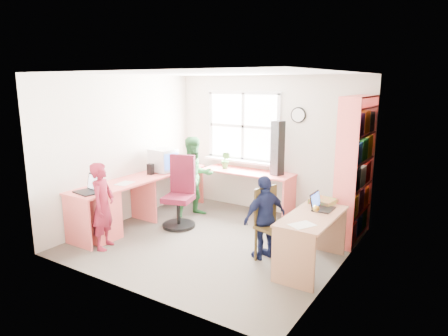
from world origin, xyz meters
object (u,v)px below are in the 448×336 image
laptop_left (90,188)px  potted_plant (226,160)px  right_desk (312,230)px  person_red (103,206)px  wooden_chair (272,221)px  cd_tower (278,148)px  person_green (195,177)px  l_desk (135,202)px  crt_monitor (163,160)px  laptop_right (320,205)px  person_navy (265,217)px  swivel_chair (180,196)px  bookshelf (355,173)px

laptop_left → potted_plant: potted_plant is taller
right_desk → person_red: bearing=-160.4°
laptop_left → right_desk: bearing=25.7°
right_desk → wooden_chair: (-0.53, -0.04, 0.02)m
cd_tower → person_green: bearing=-131.6°
l_desk → person_green: (0.38, 1.06, 0.24)m
crt_monitor → cd_tower: cd_tower is taller
person_red → laptop_right: bearing=-88.9°
laptop_left → potted_plant: bearing=80.4°
laptop_right → right_desk: bearing=-179.4°
person_navy → l_desk: bearing=-61.2°
swivel_chair → crt_monitor: (-0.63, 0.34, 0.46)m
right_desk → swivel_chair: 2.35m
swivel_chair → person_green: person_green is taller
person_green → person_navy: size_ratio=1.24×
laptop_left → crt_monitor: bearing=98.4°
bookshelf → laptop_left: bearing=-145.4°
wooden_chair → crt_monitor: size_ratio=2.16×
laptop_right → person_red: size_ratio=0.25×
right_desk → laptop_right: (-0.00, 0.28, 0.24)m
bookshelf → person_navy: bearing=-121.1°
potted_plant → bookshelf: bearing=-5.0°
wooden_chair → person_red: (-2.14, -0.91, 0.09)m
laptop_right → cd_tower: size_ratio=0.34×
bookshelf → person_green: bearing=-170.8°
l_desk → crt_monitor: size_ratio=6.60×
right_desk → wooden_chair: size_ratio=1.25×
right_desk → laptop_right: 0.37m
person_navy → potted_plant: bearing=-109.7°
l_desk → wooden_chair: wooden_chair is taller
l_desk → potted_plant: bearing=69.7°
laptop_right → potted_plant: size_ratio=0.98×
laptop_left → laptop_right: size_ratio=1.29×
swivel_chair → person_red: 1.33m
potted_plant → cd_tower: bearing=2.5°
laptop_right → potted_plant: (-2.18, 1.19, 0.16)m
wooden_chair → person_green: (-1.89, 0.89, 0.17)m
cd_tower → person_navy: bearing=-50.1°
wooden_chair → crt_monitor: (-2.43, 0.71, 0.43)m
crt_monitor → wooden_chair: bearing=-9.9°
swivel_chair → crt_monitor: crt_monitor is taller
swivel_chair → laptop_right: swivel_chair is taller
potted_plant → person_red: size_ratio=0.26×
wooden_chair → person_navy: size_ratio=0.86×
l_desk → right_desk: bearing=4.3°
person_navy → laptop_right: bearing=141.6°
swivel_chair → person_navy: size_ratio=1.02×
person_red → cd_tower: bearing=-54.7°
wooden_chair → laptop_right: bearing=48.2°
person_green → laptop_left: bearing=-168.4°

